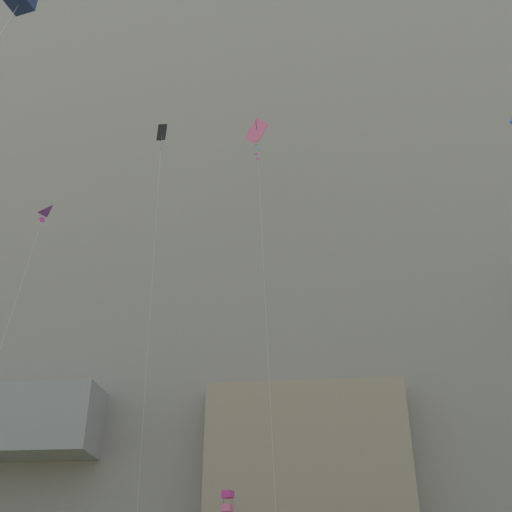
# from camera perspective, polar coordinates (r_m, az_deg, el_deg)

# --- Properties ---
(cliff_face) EXTENTS (180.00, 24.47, 82.14)m
(cliff_face) POSITION_cam_1_polar(r_m,az_deg,el_deg) (68.56, 3.91, 5.96)
(cliff_face) COLOR gray
(cliff_face) RESTS_ON ground
(kite_delta_mid_left) EXTENTS (1.84, 3.33, 26.74)m
(kite_delta_mid_left) POSITION_cam_1_polar(r_m,az_deg,el_deg) (48.30, -19.61, 2.40)
(kite_delta_mid_left) COLOR purple
(kite_delta_mid_left) RESTS_ON ground
(kite_diamond_far_right) EXTENTS (1.54, 2.43, 35.49)m
(kite_diamond_far_right) POSITION_cam_1_polar(r_m,az_deg,el_deg) (50.37, -8.64, 10.09)
(kite_diamond_far_right) COLOR black
(kite_diamond_far_right) RESTS_ON ground
(kite_diamond_high_center) EXTENTS (2.47, 2.95, 34.69)m
(kite_diamond_high_center) POSITION_cam_1_polar(r_m,az_deg,el_deg) (48.48, 0.12, 10.39)
(kite_diamond_high_center) COLOR pink
(kite_diamond_high_center) RESTS_ON ground
(kite_box_mid_center) EXTENTS (0.74, 3.34, 7.55)m
(kite_box_mid_center) POSITION_cam_1_polar(r_m,az_deg,el_deg) (39.48, -2.60, -21.45)
(kite_box_mid_center) COLOR #CC3399
(kite_box_mid_center) RESTS_ON ground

